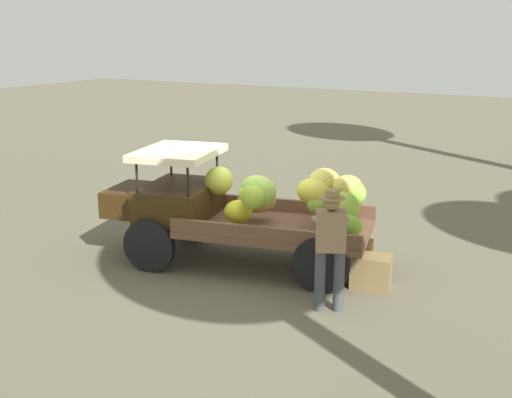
# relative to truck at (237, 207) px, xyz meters

# --- Properties ---
(ground_plane) EXTENTS (60.00, 60.00, 0.00)m
(ground_plane) POSITION_rel_truck_xyz_m (-0.09, 0.07, -0.97)
(ground_plane) COLOR #5F5A46
(truck) EXTENTS (4.64, 2.47, 1.87)m
(truck) POSITION_rel_truck_xyz_m (0.00, 0.00, 0.00)
(truck) COLOR #35220C
(truck) RESTS_ON ground
(farmer) EXTENTS (0.57, 0.53, 1.74)m
(farmer) POSITION_rel_truck_xyz_m (-2.04, 0.98, 0.02)
(farmer) COLOR #41464C
(farmer) RESTS_ON ground
(wooden_crate) EXTENTS (0.65, 0.51, 0.51)m
(wooden_crate) POSITION_rel_truck_xyz_m (-2.30, -0.07, -0.72)
(wooden_crate) COLOR olive
(wooden_crate) RESTS_ON ground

